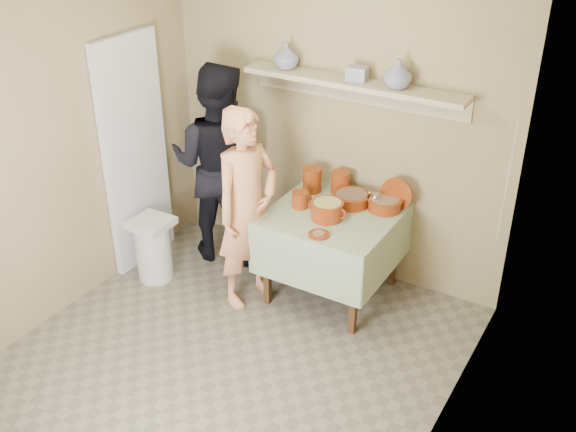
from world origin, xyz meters
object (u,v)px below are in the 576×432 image
Objects in this scene: trash_bin at (154,249)px; person_cook at (247,209)px; cazuela_rice at (327,209)px; serving_table at (333,226)px; person_helper at (218,163)px.

person_cook is at bearing 11.30° from trash_bin.
person_cook reaches higher than trash_bin.
person_cook is 4.95× the size of cazuela_rice.
serving_table is at bearing 90.67° from cazuela_rice.
cazuela_rice is (0.00, -0.12, 0.20)m from serving_table.
person_helper is 3.15× the size of trash_bin.
trash_bin is (-0.25, -0.64, -0.60)m from person_helper.
serving_table reaches higher than trash_bin.
person_cook reaches higher than serving_table.
person_helper is at bearing 175.84° from serving_table.
person_helper is at bearing 68.60° from trash_bin.
serving_table is 1.74× the size of trash_bin.
serving_table is 0.23m from cazuela_rice.
trash_bin is (-1.41, -0.44, -0.56)m from cazuela_rice.
person_cook is at bearing -154.48° from cazuela_rice.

